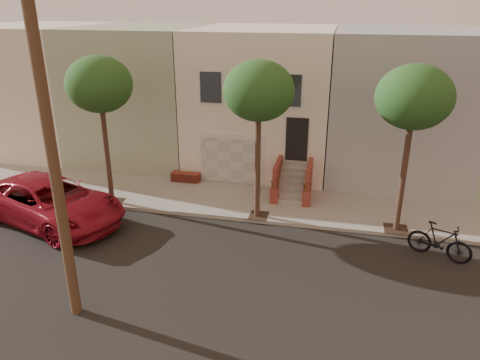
# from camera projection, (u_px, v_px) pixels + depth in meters

# --- Properties ---
(ground) EXTENTS (90.00, 90.00, 0.00)m
(ground) POSITION_uv_depth(u_px,v_px,m) (207.00, 266.00, 15.63)
(ground) COLOR black
(ground) RESTS_ON ground
(sidewalk) EXTENTS (40.00, 3.70, 0.15)m
(sidewalk) POSITION_uv_depth(u_px,v_px,m) (241.00, 201.00, 20.46)
(sidewalk) COLOR gray
(sidewalk) RESTS_ON ground
(house_row) EXTENTS (33.10, 11.70, 7.00)m
(house_row) POSITION_uv_depth(u_px,v_px,m) (264.00, 96.00, 24.45)
(house_row) COLOR beige
(house_row) RESTS_ON sidewalk
(tree_left) EXTENTS (2.70, 2.57, 6.30)m
(tree_left) POSITION_uv_depth(u_px,v_px,m) (99.00, 85.00, 18.35)
(tree_left) COLOR #2D2116
(tree_left) RESTS_ON sidewalk
(tree_mid) EXTENTS (2.70, 2.57, 6.30)m
(tree_mid) POSITION_uv_depth(u_px,v_px,m) (259.00, 92.00, 17.04)
(tree_mid) COLOR #2D2116
(tree_mid) RESTS_ON sidewalk
(tree_right) EXTENTS (2.70, 2.57, 6.30)m
(tree_right) POSITION_uv_depth(u_px,v_px,m) (414.00, 98.00, 15.92)
(tree_right) COLOR #2D2116
(tree_right) RESTS_ON sidewalk
(pickup_truck) EXTENTS (7.10, 4.88, 1.80)m
(pickup_truck) POSITION_uv_depth(u_px,v_px,m) (51.00, 202.00, 18.39)
(pickup_truck) COLOR maroon
(pickup_truck) RESTS_ON ground
(motorcycle) EXTENTS (2.24, 1.43, 1.31)m
(motorcycle) POSITION_uv_depth(u_px,v_px,m) (440.00, 241.00, 15.89)
(motorcycle) COLOR black
(motorcycle) RESTS_ON ground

